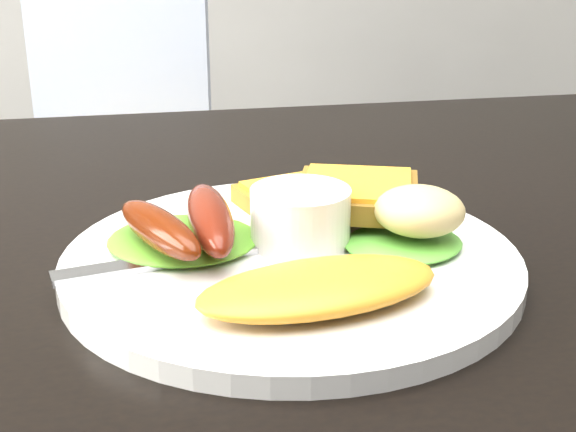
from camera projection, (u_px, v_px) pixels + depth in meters
name	position (u px, v px, depth m)	size (l,w,h in m)	color
dining_table	(406.00, 273.00, 0.53)	(1.20, 0.80, 0.04)	black
dining_chair	(126.00, 177.00, 1.62)	(0.38, 0.38, 0.05)	#A98752
person	(243.00, 122.00, 1.28)	(0.46, 0.31, 1.28)	navy
plate	(291.00, 262.00, 0.48)	(0.27, 0.27, 0.01)	white
lettuce_left	(183.00, 239.00, 0.49)	(0.09, 0.08, 0.01)	#2E8C23
lettuce_right	(403.00, 243.00, 0.48)	(0.07, 0.07, 0.01)	#3E9A21
omelette	(319.00, 287.00, 0.41)	(0.13, 0.06, 0.02)	gold
sausage_a	(159.00, 229.00, 0.46)	(0.02, 0.09, 0.02)	#5D300C
sausage_b	(210.00, 218.00, 0.47)	(0.03, 0.11, 0.03)	#611106
ramekin	(300.00, 217.00, 0.48)	(0.06, 0.06, 0.04)	white
toast_a	(301.00, 200.00, 0.54)	(0.07, 0.07, 0.01)	#945F16
toast_b	(357.00, 195.00, 0.52)	(0.08, 0.08, 0.01)	olive
potato_salad	(419.00, 211.00, 0.48)	(0.05, 0.05, 0.03)	beige
fork	(208.00, 255.00, 0.47)	(0.18, 0.01, 0.00)	#ADAFB7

